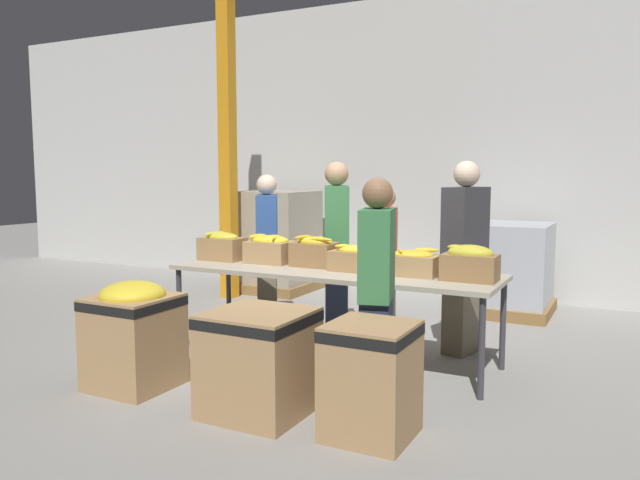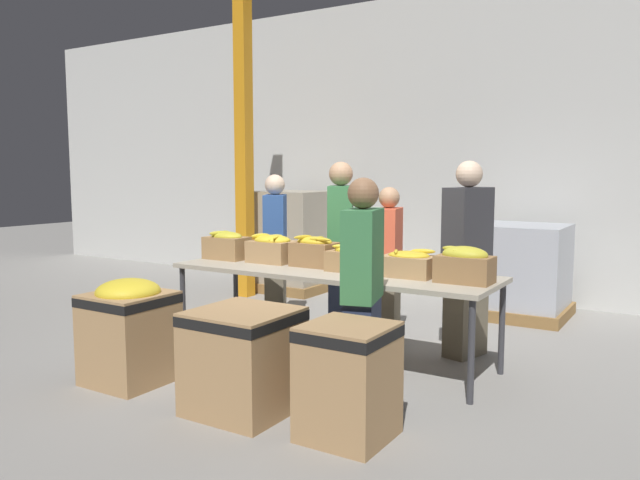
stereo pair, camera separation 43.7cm
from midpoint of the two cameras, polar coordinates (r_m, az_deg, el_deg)
ground_plane at (r=5.63m, az=3.25°, el=-10.85°), size 30.00×30.00×0.00m
wall_back at (r=8.50m, az=14.35°, el=8.40°), size 16.00×0.08×4.00m
sorting_table at (r=5.46m, az=3.30°, el=-3.23°), size 2.91×0.90×0.81m
banana_box_0 at (r=6.13m, az=-6.53°, el=-0.47°), size 0.42×0.28×0.28m
banana_box_1 at (r=5.87m, az=-2.27°, el=-0.75°), size 0.42×0.31×0.27m
banana_box_2 at (r=5.62m, az=1.73°, el=-1.03°), size 0.40×0.31×0.29m
banana_box_3 at (r=5.36m, az=5.38°, el=-1.71°), size 0.43×0.26×0.24m
banana_box_4 at (r=5.16m, az=10.53°, el=-2.14°), size 0.43×0.29×0.23m
banana_box_5 at (r=4.97m, az=15.56°, el=-2.19°), size 0.42×0.26×0.28m
volunteer_0 at (r=6.17m, az=3.93°, el=-1.05°), size 0.42×0.53×1.75m
volunteer_1 at (r=4.39m, az=6.77°, el=-5.00°), size 0.33×0.48×1.62m
volunteer_2 at (r=6.75m, az=-2.26°, el=-0.95°), size 0.41×0.49×1.63m
volunteer_3 at (r=6.10m, az=8.32°, el=-2.34°), size 0.30×0.44×1.51m
volunteer_4 at (r=5.76m, az=15.42°, el=-1.80°), size 0.35×0.52×1.75m
donation_bin_0 at (r=5.10m, az=-14.69°, el=-7.78°), size 0.59×0.59×0.83m
donation_bin_1 at (r=4.38m, az=-4.14°, el=-10.65°), size 0.66×0.66×0.72m
donation_bin_2 at (r=3.97m, az=5.81°, el=-12.40°), size 0.52×0.52×0.72m
support_pillar at (r=8.25m, az=-5.45°, el=8.64°), size 0.18×0.18×4.00m
pallet_stack_0 at (r=7.56m, az=19.58°, el=-2.75°), size 1.03×1.03×1.06m
pallet_stack_1 at (r=8.73m, az=-1.02°, el=-0.13°), size 1.05×1.05×1.38m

